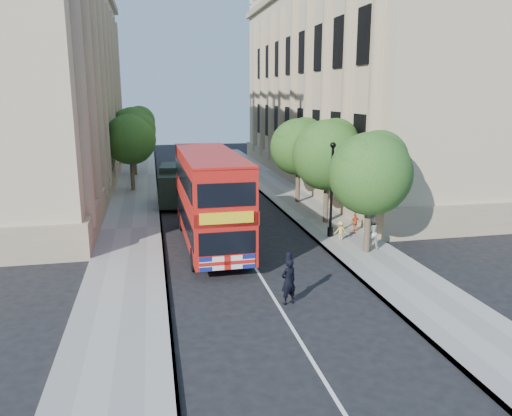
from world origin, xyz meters
TOP-DOWN VIEW (x-y plane):
  - ground at (0.00, 0.00)m, footprint 120.00×120.00m
  - pavement_right at (5.75, 10.00)m, footprint 3.50×80.00m
  - pavement_left at (-5.75, 10.00)m, footprint 3.50×80.00m
  - building_right at (13.80, 24.00)m, footprint 12.00×38.00m
  - building_left at (-13.80, 24.00)m, footprint 12.00×38.00m
  - tree_right_near at (5.84, 3.03)m, footprint 4.00×4.00m
  - tree_right_mid at (5.84, 9.03)m, footprint 4.20×4.20m
  - tree_right_far at (5.84, 15.03)m, footprint 4.00×4.00m
  - tree_left_far at (-5.96, 22.03)m, footprint 4.00×4.00m
  - tree_left_back at (-5.96, 30.03)m, footprint 4.20×4.20m
  - lamp_post at (5.00, 6.00)m, footprint 0.32×0.32m
  - double_decker_bus at (-1.57, 5.96)m, footprint 2.93×10.39m
  - box_van at (-2.87, 15.87)m, footprint 2.45×5.14m
  - police_constable at (0.40, -2.00)m, footprint 0.76×0.63m
  - woman_pedestrian at (6.14, 3.34)m, footprint 0.92×0.74m
  - child_a at (6.73, 6.67)m, footprint 0.66×0.41m
  - child_b at (5.26, 5.15)m, footprint 0.69×0.41m

SIDE VIEW (x-z plane):
  - ground at x=0.00m, z-range 0.00..0.00m
  - pavement_right at x=5.75m, z-range 0.00..0.12m
  - pavement_left at x=-5.75m, z-range 0.00..0.12m
  - child_a at x=6.73m, z-range 0.12..1.17m
  - child_b at x=5.26m, z-range 0.12..1.17m
  - police_constable at x=0.40m, z-range 0.00..1.79m
  - woman_pedestrian at x=6.14m, z-range 0.12..1.90m
  - box_van at x=-2.87m, z-range -0.03..2.82m
  - lamp_post at x=5.00m, z-range -0.07..5.09m
  - double_decker_bus at x=-1.57m, z-range 0.25..5.03m
  - tree_right_near at x=5.84m, z-range 1.21..7.29m
  - tree_right_far at x=5.84m, z-range 1.24..7.39m
  - tree_left_far at x=-5.96m, z-range 1.30..7.59m
  - tree_right_mid at x=5.84m, z-range 1.26..7.63m
  - tree_left_back at x=-5.96m, z-range 1.38..8.03m
  - building_right at x=13.80m, z-range 0.00..18.00m
  - building_left at x=-13.80m, z-range 0.00..18.00m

